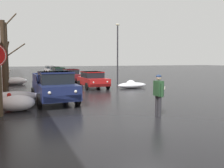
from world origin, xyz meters
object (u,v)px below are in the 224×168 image
(sedan_green_parked_far_down_block, at_px, (59,72))
(sedan_white_at_far_intersection, at_px, (50,69))
(fire_hydrant, at_px, (9,100))
(sedan_red_parked_kerbside_close, at_px, (93,79))
(sedan_maroon_parked_kerbside_mid, at_px, (71,75))
(sedan_grey_queued_behind_truck, at_px, (55,71))
(bare_tree_mid_block, at_px, (5,51))
(pickup_truck_darkblue_approaching_near_lane, at_px, (54,87))
(street_lamp_post, at_px, (118,50))
(bare_tree_second_along_sidewalk, at_px, (3,54))
(pedestrian_with_coffee, at_px, (158,92))

(sedan_green_parked_far_down_block, relative_size, sedan_white_at_far_intersection, 1.03)
(fire_hydrant, bearing_deg, sedan_green_parked_far_down_block, 73.42)
(sedan_red_parked_kerbside_close, height_order, sedan_maroon_parked_kerbside_mid, same)
(sedan_grey_queued_behind_truck, distance_m, fire_hydrant, 27.54)
(bare_tree_mid_block, bearing_deg, pickup_truck_darkblue_approaching_near_lane, -76.14)
(sedan_green_parked_far_down_block, height_order, street_lamp_post, street_lamp_post)
(sedan_grey_queued_behind_truck, bearing_deg, sedan_maroon_parked_kerbside_mid, -91.39)
(bare_tree_mid_block, bearing_deg, bare_tree_second_along_sidewalk, -89.51)
(pedestrian_with_coffee, relative_size, street_lamp_post, 0.29)
(pickup_truck_darkblue_approaching_near_lane, height_order, fire_hydrant, pickup_truck_darkblue_approaching_near_lane)
(street_lamp_post, bearing_deg, sedan_grey_queued_behind_truck, 101.91)
(bare_tree_second_along_sidewalk, relative_size, pickup_truck_darkblue_approaching_near_lane, 1.21)
(street_lamp_post, bearing_deg, pedestrian_with_coffee, -107.32)
(pickup_truck_darkblue_approaching_near_lane, height_order, sedan_red_parked_kerbside_close, pickup_truck_darkblue_approaching_near_lane)
(pedestrian_with_coffee, bearing_deg, bare_tree_mid_block, 111.15)
(street_lamp_post, bearing_deg, bare_tree_second_along_sidewalk, -163.58)
(fire_hydrant, bearing_deg, sedan_maroon_parked_kerbside_mid, 64.70)
(bare_tree_mid_block, xyz_separation_m, pedestrian_with_coffee, (6.32, -16.33, -2.22))
(sedan_white_at_far_intersection, bearing_deg, fire_hydrant, -101.45)
(bare_tree_second_along_sidewalk, xyz_separation_m, sedan_red_parked_kerbside_close, (6.94, 0.12, -2.13))
(bare_tree_second_along_sidewalk, bearing_deg, sedan_maroon_parked_kerbside_mid, 46.57)
(bare_tree_second_along_sidewalk, distance_m, sedan_maroon_parked_kerbside_mid, 9.90)
(pickup_truck_darkblue_approaching_near_lane, distance_m, fire_hydrant, 2.43)
(sedan_maroon_parked_kerbside_mid, bearing_deg, street_lamp_post, -44.21)
(bare_tree_mid_block, height_order, pedestrian_with_coffee, bare_tree_mid_block)
(sedan_red_parked_kerbside_close, bearing_deg, sedan_grey_queued_behind_truck, 89.91)
(sedan_green_parked_far_down_block, height_order, pedestrian_with_coffee, pedestrian_with_coffee)
(sedan_green_parked_far_down_block, distance_m, pedestrian_with_coffee, 25.33)
(sedan_green_parked_far_down_block, relative_size, sedan_grey_queued_behind_truck, 0.98)
(pickup_truck_darkblue_approaching_near_lane, relative_size, sedan_white_at_far_intersection, 1.19)
(pickup_truck_darkblue_approaching_near_lane, xyz_separation_m, sedan_green_parked_far_down_block, (3.82, 20.24, -0.13))
(sedan_maroon_parked_kerbside_mid, distance_m, street_lamp_post, 6.18)
(sedan_maroon_parked_kerbside_mid, bearing_deg, pedestrian_with_coffee, -91.20)
(bare_tree_mid_block, height_order, sedan_white_at_far_intersection, bare_tree_mid_block)
(sedan_red_parked_kerbside_close, bearing_deg, bare_tree_second_along_sidewalk, -179.00)
(sedan_green_parked_far_down_block, height_order, fire_hydrant, sedan_green_parked_far_down_block)
(sedan_red_parked_kerbside_close, distance_m, sedan_green_parked_far_down_block, 14.34)
(sedan_grey_queued_behind_truck, xyz_separation_m, street_lamp_post, (3.67, -17.39, 2.68))
(sedan_maroon_parked_kerbside_mid, relative_size, sedan_green_parked_far_down_block, 0.98)
(bare_tree_mid_block, distance_m, fire_hydrant, 12.04)
(pickup_truck_darkblue_approaching_near_lane, relative_size, sedan_grey_queued_behind_truck, 1.13)
(bare_tree_second_along_sidewalk, bearing_deg, street_lamp_post, 16.42)
(bare_tree_mid_block, bearing_deg, sedan_green_parked_far_down_block, 53.76)
(sedan_white_at_far_intersection, distance_m, street_lamp_post, 24.18)
(sedan_grey_queued_behind_truck, bearing_deg, sedan_red_parked_kerbside_close, -90.09)
(pedestrian_with_coffee, height_order, fire_hydrant, pedestrian_with_coffee)
(bare_tree_second_along_sidewalk, height_order, sedan_white_at_far_intersection, bare_tree_second_along_sidewalk)
(sedan_maroon_parked_kerbside_mid, xyz_separation_m, pedestrian_with_coffee, (-0.38, -17.89, 0.28))
(fire_hydrant, bearing_deg, sedan_grey_queued_behind_truck, 76.17)
(sedan_green_parked_far_down_block, bearing_deg, sedan_maroon_parked_kerbside_mid, -89.22)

